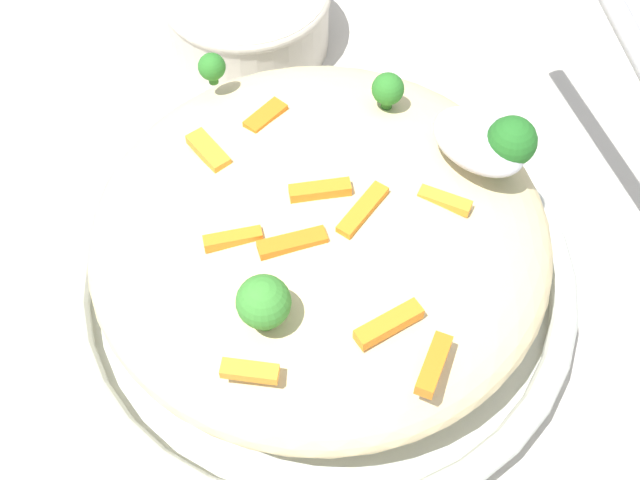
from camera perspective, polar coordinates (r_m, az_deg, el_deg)
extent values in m
plane|color=beige|center=(0.55, 0.00, -3.85)|extent=(2.40, 2.40, 0.00)
cylinder|color=silver|center=(0.54, 0.00, -3.29)|extent=(0.28, 0.28, 0.02)
torus|color=silver|center=(0.52, 0.00, -2.24)|extent=(0.31, 0.31, 0.02)
torus|color=black|center=(0.52, 0.00, -2.04)|extent=(0.30, 0.30, 0.00)
ellipsoid|color=beige|center=(0.49, 0.00, 0.29)|extent=(0.26, 0.26, 0.08)
cube|color=orange|center=(0.49, -7.30, 5.79)|extent=(0.03, 0.01, 0.01)
cube|color=orange|center=(0.45, 2.80, 1.93)|extent=(0.02, 0.04, 0.01)
cube|color=orange|center=(0.45, -5.71, 0.07)|extent=(0.02, 0.03, 0.01)
cube|color=orange|center=(0.44, -1.82, -0.17)|extent=(0.02, 0.04, 0.01)
cube|color=orange|center=(0.46, -0.57, 3.43)|extent=(0.02, 0.03, 0.01)
cube|color=orange|center=(0.41, -4.61, -8.53)|extent=(0.03, 0.02, 0.01)
cube|color=orange|center=(0.42, 4.51, -5.49)|extent=(0.02, 0.04, 0.01)
cube|color=orange|center=(0.50, -3.58, 8.04)|extent=(0.01, 0.03, 0.01)
cube|color=orange|center=(0.47, 8.14, 2.57)|extent=(0.03, 0.02, 0.01)
cube|color=orange|center=(0.41, 7.43, -8.08)|extent=(0.02, 0.03, 0.01)
cylinder|color=#377928|center=(0.42, -3.60, -5.07)|extent=(0.01, 0.01, 0.01)
sphere|color=#3D8E33|center=(0.41, -3.71, -4.06)|extent=(0.03, 0.03, 0.03)
cylinder|color=#205B1C|center=(0.49, 12.07, 5.13)|extent=(0.01, 0.01, 0.01)
sphere|color=#236B23|center=(0.48, 12.39, 6.32)|extent=(0.03, 0.03, 0.03)
cylinder|color=#296820|center=(0.53, -6.98, 10.46)|extent=(0.01, 0.01, 0.01)
sphere|color=#2D7A28|center=(0.52, -7.08, 11.16)|extent=(0.02, 0.02, 0.02)
cylinder|color=#296820|center=(0.51, 4.38, 8.99)|extent=(0.01, 0.01, 0.01)
sphere|color=#2D7A28|center=(0.50, 4.45, 9.81)|extent=(0.02, 0.02, 0.02)
ellipsoid|color=#B7B7BC|center=(0.48, 10.33, 6.37)|extent=(0.06, 0.04, 0.02)
cylinder|color=#B7B7BC|center=(0.50, 19.33, 12.95)|extent=(0.17, 0.06, 0.10)
cylinder|color=beige|center=(0.68, -4.73, 14.36)|extent=(0.12, 0.12, 0.05)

